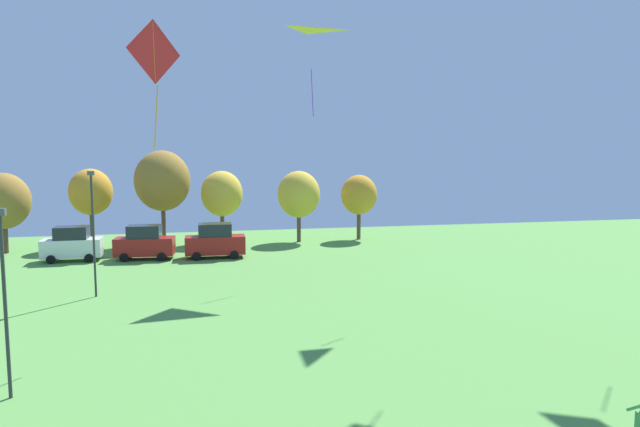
{
  "coord_description": "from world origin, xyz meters",
  "views": [
    {
      "loc": [
        -4.81,
        1.5,
        8.17
      ],
      "look_at": [
        -1.77,
        15.65,
        6.58
      ],
      "focal_mm": 32.0,
      "sensor_mm": 36.0,
      "label": 1
    }
  ],
  "objects_px": {
    "kite_flying_7": "(154,56)",
    "treeline_tree_1": "(91,192)",
    "kite_flying_2": "(307,53)",
    "parked_car_second_from_left": "(145,243)",
    "treeline_tree_5": "(359,195)",
    "light_post_0": "(93,227)",
    "treeline_tree_4": "(299,195)",
    "parked_car_third_from_left": "(215,241)",
    "treeline_tree_0": "(4,201)",
    "treeline_tree_3": "(222,194)",
    "light_post_1": "(4,293)",
    "treeline_tree_2": "(162,181)",
    "parked_car_leftmost": "(72,244)"
  },
  "relations": [
    {
      "from": "kite_flying_7",
      "to": "treeline_tree_4",
      "type": "relative_size",
      "value": 0.86
    },
    {
      "from": "light_post_1",
      "to": "treeline_tree_4",
      "type": "relative_size",
      "value": 0.99
    },
    {
      "from": "light_post_1",
      "to": "treeline_tree_2",
      "type": "xyz_separation_m",
      "value": [
        3.25,
        31.0,
        2.02
      ]
    },
    {
      "from": "parked_car_second_from_left",
      "to": "parked_car_leftmost",
      "type": "bearing_deg",
      "value": -178.99
    },
    {
      "from": "treeline_tree_3",
      "to": "kite_flying_2",
      "type": "bearing_deg",
      "value": -66.65
    },
    {
      "from": "parked_car_second_from_left",
      "to": "treeline_tree_3",
      "type": "height_order",
      "value": "treeline_tree_3"
    },
    {
      "from": "light_post_0",
      "to": "treeline_tree_4",
      "type": "distance_m",
      "value": 22.3
    },
    {
      "from": "parked_car_leftmost",
      "to": "treeline_tree_2",
      "type": "height_order",
      "value": "treeline_tree_2"
    },
    {
      "from": "light_post_1",
      "to": "treeline_tree_1",
      "type": "xyz_separation_m",
      "value": [
        -2.6,
        30.96,
        1.13
      ]
    },
    {
      "from": "parked_car_second_from_left",
      "to": "treeline_tree_0",
      "type": "relative_size",
      "value": 0.7
    },
    {
      "from": "kite_flying_7",
      "to": "treeline_tree_3",
      "type": "xyz_separation_m",
      "value": [
        3.77,
        25.1,
        -7.88
      ]
    },
    {
      "from": "parked_car_second_from_left",
      "to": "treeline_tree_5",
      "type": "distance_m",
      "value": 19.75
    },
    {
      "from": "light_post_0",
      "to": "treeline_tree_1",
      "type": "height_order",
      "value": "light_post_0"
    },
    {
      "from": "treeline_tree_2",
      "to": "treeline_tree_3",
      "type": "height_order",
      "value": "treeline_tree_2"
    },
    {
      "from": "treeline_tree_0",
      "to": "treeline_tree_5",
      "type": "xyz_separation_m",
      "value": [
        29.68,
        1.08,
        -0.08
      ]
    },
    {
      "from": "treeline_tree_5",
      "to": "parked_car_third_from_left",
      "type": "bearing_deg",
      "value": -153.54
    },
    {
      "from": "treeline_tree_2",
      "to": "treeline_tree_5",
      "type": "bearing_deg",
      "value": -1.37
    },
    {
      "from": "treeline_tree_1",
      "to": "treeline_tree_5",
      "type": "relative_size",
      "value": 1.12
    },
    {
      "from": "kite_flying_7",
      "to": "treeline_tree_2",
      "type": "height_order",
      "value": "kite_flying_7"
    },
    {
      "from": "treeline_tree_0",
      "to": "parked_car_second_from_left",
      "type": "bearing_deg",
      "value": -24.35
    },
    {
      "from": "treeline_tree_4",
      "to": "light_post_1",
      "type": "bearing_deg",
      "value": -116.46
    },
    {
      "from": "parked_car_second_from_left",
      "to": "treeline_tree_5",
      "type": "xyz_separation_m",
      "value": [
        18.56,
        6.12,
        2.85
      ]
    },
    {
      "from": "light_post_0",
      "to": "treeline_tree_4",
      "type": "height_order",
      "value": "light_post_0"
    },
    {
      "from": "kite_flying_7",
      "to": "treeline_tree_0",
      "type": "bearing_deg",
      "value": 119.92
    },
    {
      "from": "parked_car_leftmost",
      "to": "light_post_0",
      "type": "xyz_separation_m",
      "value": [
        3.53,
        -11.5,
        2.68
      ]
    },
    {
      "from": "treeline_tree_1",
      "to": "treeline_tree_3",
      "type": "relative_size",
      "value": 1.04
    },
    {
      "from": "parked_car_third_from_left",
      "to": "treeline_tree_5",
      "type": "xyz_separation_m",
      "value": [
        13.32,
        6.63,
        2.83
      ]
    },
    {
      "from": "kite_flying_7",
      "to": "treeline_tree_1",
      "type": "relative_size",
      "value": 0.83
    },
    {
      "from": "parked_car_leftmost",
      "to": "light_post_1",
      "type": "height_order",
      "value": "light_post_1"
    },
    {
      "from": "kite_flying_2",
      "to": "light_post_0",
      "type": "distance_m",
      "value": 17.88
    },
    {
      "from": "parked_car_third_from_left",
      "to": "treeline_tree_3",
      "type": "distance_m",
      "value": 7.94
    },
    {
      "from": "kite_flying_2",
      "to": "treeline_tree_3",
      "type": "distance_m",
      "value": 17.06
    },
    {
      "from": "kite_flying_7",
      "to": "treeline_tree_5",
      "type": "bearing_deg",
      "value": 56.44
    },
    {
      "from": "parked_car_third_from_left",
      "to": "parked_car_second_from_left",
      "type": "bearing_deg",
      "value": 175.35
    },
    {
      "from": "treeline_tree_0",
      "to": "treeline_tree_3",
      "type": "relative_size",
      "value": 1.01
    },
    {
      "from": "parked_car_third_from_left",
      "to": "treeline_tree_2",
      "type": "xyz_separation_m",
      "value": [
        -4.19,
        7.05,
        4.3
      ]
    },
    {
      "from": "parked_car_leftmost",
      "to": "light_post_0",
      "type": "bearing_deg",
      "value": -73.49
    },
    {
      "from": "light_post_1",
      "to": "treeline_tree_5",
      "type": "relative_size",
      "value": 1.06
    },
    {
      "from": "kite_flying_2",
      "to": "treeline_tree_0",
      "type": "height_order",
      "value": "kite_flying_2"
    },
    {
      "from": "parked_car_third_from_left",
      "to": "treeline_tree_0",
      "type": "distance_m",
      "value": 17.52
    },
    {
      "from": "treeline_tree_0",
      "to": "treeline_tree_4",
      "type": "distance_m",
      "value": 24.0
    },
    {
      "from": "light_post_1",
      "to": "treeline_tree_0",
      "type": "distance_m",
      "value": 30.82
    },
    {
      "from": "light_post_0",
      "to": "treeline_tree_0",
      "type": "bearing_deg",
      "value": 120.33
    },
    {
      "from": "treeline_tree_1",
      "to": "treeline_tree_3",
      "type": "height_order",
      "value": "treeline_tree_1"
    },
    {
      "from": "parked_car_leftmost",
      "to": "treeline_tree_5",
      "type": "height_order",
      "value": "treeline_tree_5"
    },
    {
      "from": "kite_flying_2",
      "to": "treeline_tree_1",
      "type": "distance_m",
      "value": 22.66
    },
    {
      "from": "light_post_0",
      "to": "treeline_tree_5",
      "type": "relative_size",
      "value": 1.18
    },
    {
      "from": "kite_flying_2",
      "to": "light_post_1",
      "type": "xyz_separation_m",
      "value": [
        -13.67,
        -18.81,
        -11.19
      ]
    },
    {
      "from": "treeline_tree_1",
      "to": "treeline_tree_3",
      "type": "distance_m",
      "value": 10.91
    },
    {
      "from": "treeline_tree_0",
      "to": "treeline_tree_3",
      "type": "xyz_separation_m",
      "value": [
        17.22,
        1.72,
        0.18
      ]
    }
  ]
}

